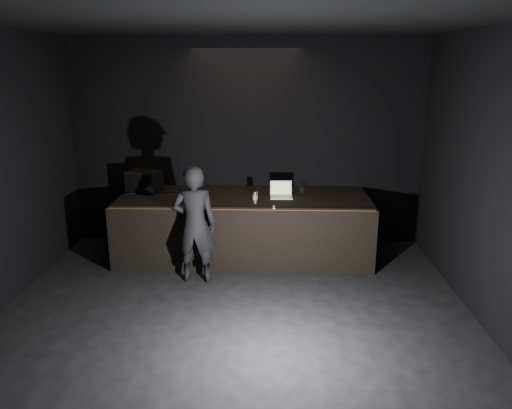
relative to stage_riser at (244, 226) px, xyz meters
The scene contains 11 objects.
ground 2.78m from the stage_riser, 90.00° to the right, with size 7.00×7.00×0.00m, color black.
room_walls 3.13m from the stage_riser, 90.00° to the right, with size 6.10×7.10×3.52m.
stage_riser is the anchor object (origin of this frame).
riser_lip 0.87m from the stage_riser, 90.00° to the right, with size 3.92×0.10×0.01m, color brown.
stage_monitor 1.82m from the stage_riser, behind, with size 0.62×0.53×0.35m.
cable 1.54m from the stage_riser, behind, with size 0.02×0.02×0.99m, color black.
laptop 0.82m from the stage_riser, ahead, with size 0.36×0.32×0.24m.
beer_can 0.71m from the stage_riser, 61.77° to the right, with size 0.07×0.07×0.18m.
plastic_cup 1.12m from the stage_riser, 16.13° to the left, with size 0.09×0.09×0.11m, color white.
wii_remote 0.96m from the stage_riser, 53.72° to the right, with size 0.03×0.14×0.03m, color silver.
person 1.25m from the stage_riser, 122.56° to the right, with size 0.62×0.41×1.71m, color black.
Camera 1 is at (0.47, -4.98, 3.04)m, focal length 35.00 mm.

